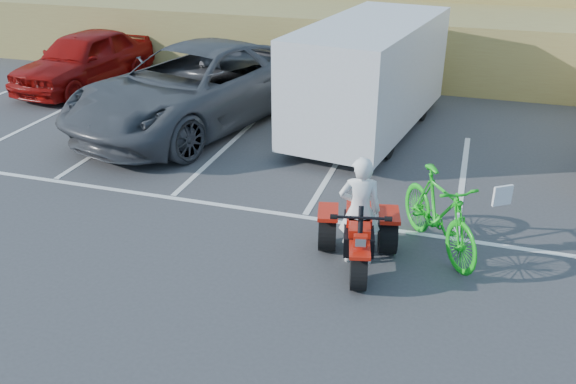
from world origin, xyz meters
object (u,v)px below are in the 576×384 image
(red_trike_atv, at_px, (357,265))
(cargo_trailer, at_px, (370,74))
(quad_atv_green, at_px, (322,137))
(quad_atv_blue, at_px, (243,110))
(grey_pickup, at_px, (195,87))
(rider, at_px, (360,211))
(red_car, at_px, (84,59))
(green_dirt_bike, at_px, (439,213))

(red_trike_atv, relative_size, cargo_trailer, 0.29)
(red_trike_atv, xyz_separation_m, quad_atv_green, (-1.98, 5.47, 0.00))
(red_trike_atv, height_order, cargo_trailer, cargo_trailer)
(quad_atv_blue, bearing_deg, grey_pickup, -113.39)
(rider, xyz_separation_m, quad_atv_blue, (-4.53, 6.69, -0.90))
(grey_pickup, height_order, red_car, grey_pickup)
(red_trike_atv, xyz_separation_m, rider, (-0.03, 0.15, 0.90))
(grey_pickup, bearing_deg, quad_atv_blue, 80.07)
(rider, bearing_deg, green_dirt_bike, -160.91)
(quad_atv_green, bearing_deg, rider, -63.90)
(red_trike_atv, bearing_deg, quad_atv_blue, 111.61)
(rider, distance_m, green_dirt_bike, 1.39)
(green_dirt_bike, distance_m, grey_pickup, 7.86)
(rider, relative_size, grey_pickup, 0.25)
(red_car, bearing_deg, cargo_trailer, -2.42)
(red_trike_atv, relative_size, red_car, 0.35)
(grey_pickup, height_order, quad_atv_blue, grey_pickup)
(quad_atv_green, bearing_deg, cargo_trailer, 41.47)
(red_trike_atv, relative_size, grey_pickup, 0.24)
(green_dirt_bike, height_order, quad_atv_blue, green_dirt_bike)
(green_dirt_bike, bearing_deg, quad_atv_green, 89.86)
(rider, distance_m, grey_pickup, 7.41)
(red_trike_atv, bearing_deg, red_car, 130.57)
(quad_atv_blue, bearing_deg, quad_atv_green, -25.00)
(green_dirt_bike, relative_size, quad_atv_green, 1.37)
(green_dirt_bike, height_order, red_car, red_car)
(rider, height_order, quad_atv_green, rider)
(green_dirt_bike, xyz_separation_m, red_car, (-11.16, 6.77, 0.17))
(red_car, bearing_deg, quad_atv_green, -8.25)
(green_dirt_bike, height_order, quad_atv_green, green_dirt_bike)
(red_trike_atv, xyz_separation_m, green_dirt_bike, (1.14, 0.86, 0.68))
(red_trike_atv, relative_size, quad_atv_blue, 1.07)
(red_car, relative_size, quad_atv_green, 3.02)
(green_dirt_bike, bearing_deg, red_car, 114.48)
(cargo_trailer, relative_size, quad_atv_blue, 3.70)
(red_trike_atv, height_order, green_dirt_bike, green_dirt_bike)
(green_dirt_bike, bearing_deg, rider, 176.95)
(cargo_trailer, bearing_deg, red_trike_atv, -71.81)
(rider, bearing_deg, quad_atv_blue, -68.00)
(rider, height_order, quad_atv_blue, rider)
(red_trike_atv, height_order, grey_pickup, grey_pickup)
(grey_pickup, bearing_deg, red_trike_atv, -29.39)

